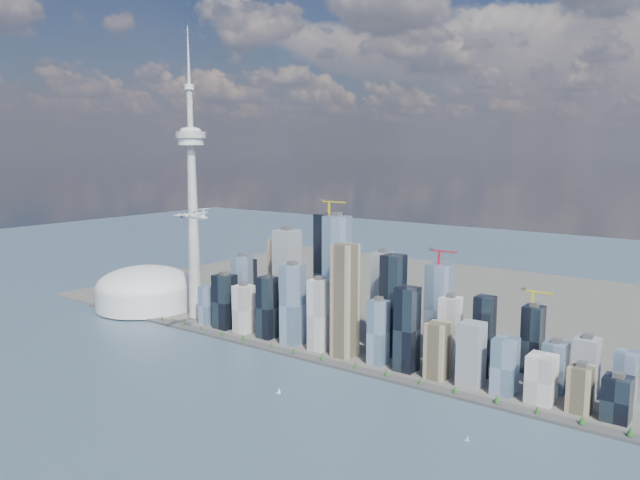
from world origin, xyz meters
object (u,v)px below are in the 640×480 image
Objects in this scene: sailboat_east at (467,439)px; sailboat_west at (279,391)px; needle_tower at (192,198)px; dome_stadium at (146,290)px; airplane at (192,216)px.

sailboat_west is at bearing -164.45° from sailboat_east.
sailboat_west is (377.62, -194.99, -232.77)m from needle_tower.
airplane is at bearing -25.24° from dome_stadium.
needle_tower is 63.78× the size of sailboat_east.
needle_tower reaches higher than airplane.
airplane is (315.13, -148.54, 187.28)m from dome_stadium.
needle_tower is at bearing 175.82° from sailboat_east.
airplane reaches higher than dome_stadium.
dome_stadium is at bearing 149.80° from sailboat_west.
sailboat_west is (202.49, -36.45, -223.66)m from airplane.
needle_tower is at bearing 142.15° from sailboat_west.
dome_stadium is 23.17× the size of sailboat_east.
needle_tower is 57.63× the size of sailboat_west.
sailboat_east is at bearing 0.74° from airplane.
needle_tower is 703.25m from sailboat_east.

